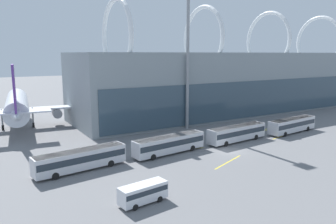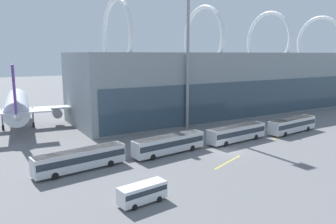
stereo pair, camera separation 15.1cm
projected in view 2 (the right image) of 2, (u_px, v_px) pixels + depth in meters
name	position (u px, v px, depth m)	size (l,w,h in m)	color
ground_plane	(230.00, 151.00, 56.67)	(440.00, 440.00, 0.00)	slate
terminal_building	(292.00, 78.00, 107.74)	(143.04, 22.74, 29.36)	gray
airliner_at_gate_near	(17.00, 106.00, 73.82)	(30.23, 33.59, 14.72)	silver
airliner_at_gate_far	(186.00, 92.00, 103.99)	(31.99, 33.30, 12.77)	silver
shuttle_bus_0	(80.00, 158.00, 47.08)	(13.64, 4.26, 3.05)	silver
shuttle_bus_1	(169.00, 143.00, 55.06)	(13.63, 4.09, 3.05)	silver
shuttle_bus_2	(237.00, 132.00, 62.66)	(13.60, 3.76, 3.05)	silver
shuttle_bus_3	(292.00, 124.00, 69.79)	(13.61, 3.92, 3.05)	silver
service_van_foreground	(142.00, 192.00, 36.79)	(5.86, 2.63, 2.25)	silver
floodlight_mast	(188.00, 46.00, 71.03)	(2.28, 2.28, 31.79)	gray
lane_stripe_0	(172.00, 150.00, 57.28)	(11.96, 0.25, 0.01)	yellow
lane_stripe_1	(282.00, 136.00, 67.21)	(7.78, 0.25, 0.01)	yellow
lane_stripe_2	(256.00, 131.00, 71.31)	(11.25, 0.25, 0.01)	yellow
lane_stripe_3	(228.00, 162.00, 51.03)	(8.37, 0.25, 0.01)	yellow
lane_stripe_4	(259.00, 132.00, 70.95)	(10.58, 0.25, 0.01)	yellow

